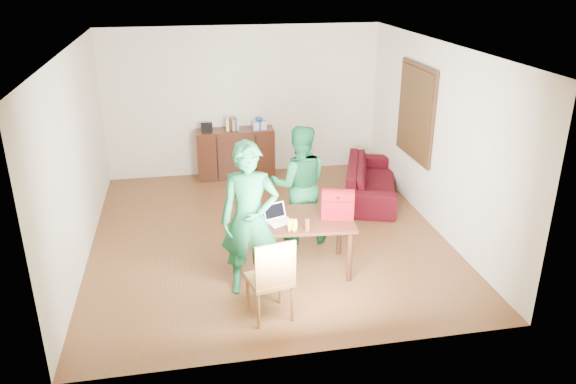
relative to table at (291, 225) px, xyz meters
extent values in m
cube|color=#462111|center=(-0.14, 1.04, -0.69)|extent=(5.00, 5.50, 0.10)
cube|color=white|center=(-0.14, 1.04, 2.11)|extent=(5.00, 5.50, 0.10)
cube|color=beige|center=(-0.14, 3.84, 0.71)|extent=(5.00, 0.10, 2.70)
cube|color=beige|center=(-0.14, -1.76, 0.71)|extent=(5.00, 0.10, 2.70)
cube|color=beige|center=(-2.69, 1.04, 0.71)|extent=(0.10, 5.50, 2.70)
cube|color=beige|center=(2.41, 1.04, 0.71)|extent=(0.10, 5.50, 2.70)
cube|color=#3F2614|center=(2.32, 1.74, 0.91)|extent=(0.04, 1.28, 1.48)
cube|color=#523218|center=(2.29, 1.74, 0.91)|extent=(0.01, 1.18, 1.36)
cube|color=black|center=(-0.34, 3.55, -0.19)|extent=(1.40, 0.45, 0.90)
cube|color=black|center=(-0.84, 3.55, 0.33)|extent=(0.20, 0.14, 0.14)
cube|color=silver|center=(0.11, 3.55, 0.33)|extent=(0.24, 0.22, 0.14)
ellipsoid|color=#1944A2|center=(0.11, 3.55, 0.44)|extent=(0.14, 0.14, 0.07)
cube|color=black|center=(0.00, 0.00, 0.07)|extent=(1.63, 1.01, 0.04)
cylinder|color=black|center=(-0.73, -0.29, -0.29)|extent=(0.07, 0.07, 0.69)
cylinder|color=black|center=(0.66, -0.42, -0.29)|extent=(0.07, 0.07, 0.69)
cylinder|color=black|center=(-0.66, 0.42, -0.29)|extent=(0.07, 0.07, 0.69)
cylinder|color=black|center=(0.73, 0.29, -0.29)|extent=(0.07, 0.07, 0.69)
cube|color=brown|center=(-0.43, -0.98, -0.17)|extent=(0.53, 0.51, 0.05)
cube|color=brown|center=(-0.40, -1.17, 0.11)|extent=(0.45, 0.12, 0.52)
imported|color=#13562D|center=(-0.57, -0.40, 0.30)|extent=(0.74, 0.55, 1.88)
imported|color=#12512A|center=(0.28, 0.83, 0.21)|extent=(0.89, 0.74, 1.69)
cube|color=white|center=(-0.16, -0.09, 0.10)|extent=(0.35, 0.29, 0.02)
cube|color=black|center=(-0.16, -0.09, 0.20)|extent=(0.30, 0.17, 0.19)
cylinder|color=#562513|center=(0.13, -0.37, 0.18)|extent=(0.07, 0.07, 0.18)
cube|color=maroon|center=(0.58, -0.07, 0.24)|extent=(0.45, 0.33, 0.30)
imported|color=#39070F|center=(1.81, 2.16, -0.34)|extent=(1.43, 2.21, 0.60)
camera|label=1|loc=(-1.23, -6.27, 3.07)|focal=35.00mm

